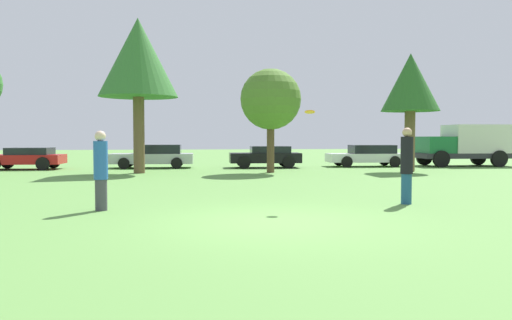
% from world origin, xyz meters
% --- Properties ---
extents(ground_plane, '(120.00, 120.00, 0.00)m').
position_xyz_m(ground_plane, '(0.00, 0.00, 0.00)').
color(ground_plane, '#5B8E42').
extents(person_thrower, '(0.32, 0.32, 1.84)m').
position_xyz_m(person_thrower, '(-3.67, 2.13, 0.95)').
color(person_thrower, '#3F3F47').
rests_on(person_thrower, ground).
extents(person_catcher, '(0.31, 0.31, 1.93)m').
position_xyz_m(person_catcher, '(3.81, 2.24, 1.00)').
color(person_catcher, navy).
rests_on(person_catcher, ground).
extents(frisbee, '(0.25, 0.25, 0.09)m').
position_xyz_m(frisbee, '(1.25, 2.07, 2.30)').
color(frisbee, orange).
extents(tree_1, '(3.68, 3.68, 7.26)m').
position_xyz_m(tree_1, '(-3.92, 14.38, 5.35)').
color(tree_1, brown).
rests_on(tree_1, ground).
extents(tree_2, '(2.90, 2.90, 4.95)m').
position_xyz_m(tree_2, '(2.28, 13.92, 3.47)').
color(tree_2, brown).
rests_on(tree_2, ground).
extents(tree_3, '(2.83, 2.83, 5.81)m').
position_xyz_m(tree_3, '(9.20, 13.72, 4.29)').
color(tree_3, brown).
rests_on(tree_3, ground).
extents(parked_car_red, '(3.94, 2.11, 1.15)m').
position_xyz_m(parked_car_red, '(-10.08, 18.00, 0.63)').
color(parked_car_red, red).
rests_on(parked_car_red, ground).
extents(parked_car_silver, '(4.54, 2.10, 1.28)m').
position_xyz_m(parked_car_silver, '(-3.50, 18.42, 0.66)').
color(parked_car_silver, '#B2B2B7').
rests_on(parked_car_silver, ground).
extents(parked_car_black, '(3.96, 1.93, 1.20)m').
position_xyz_m(parked_car_black, '(2.67, 17.77, 0.65)').
color(parked_car_black, black).
rests_on(parked_car_black, ground).
extents(parked_car_white, '(4.55, 1.99, 1.24)m').
position_xyz_m(parked_car_white, '(8.70, 18.11, 0.65)').
color(parked_car_white, silver).
rests_on(parked_car_white, ground).
extents(delivery_truck_green, '(5.57, 2.59, 2.42)m').
position_xyz_m(delivery_truck_green, '(14.59, 17.72, 1.32)').
color(delivery_truck_green, '#2D2D33').
rests_on(delivery_truck_green, ground).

